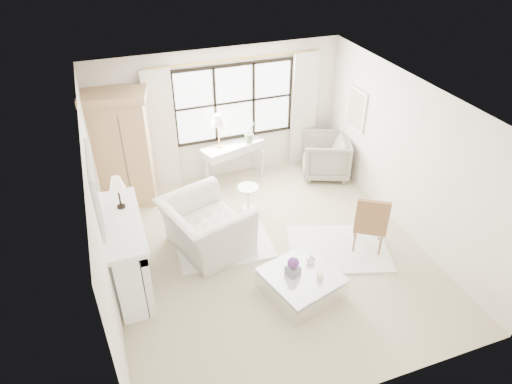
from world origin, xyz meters
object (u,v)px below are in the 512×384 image
(club_armchair, at_px, (206,227))
(coffee_table, at_px, (301,284))
(console_table, at_px, (233,161))
(armoire, at_px, (123,149))

(club_armchair, distance_m, coffee_table, 1.86)
(console_table, distance_m, coffee_table, 3.51)
(console_table, xyz_separation_m, coffee_table, (-0.04, -3.51, -0.22))
(armoire, distance_m, console_table, 2.27)
(armoire, distance_m, coffee_table, 4.12)
(console_table, distance_m, club_armchair, 2.29)
(armoire, bearing_deg, console_table, 15.02)
(club_armchair, bearing_deg, armoire, 11.62)
(coffee_table, bearing_deg, armoire, 106.01)
(console_table, bearing_deg, coffee_table, -107.47)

